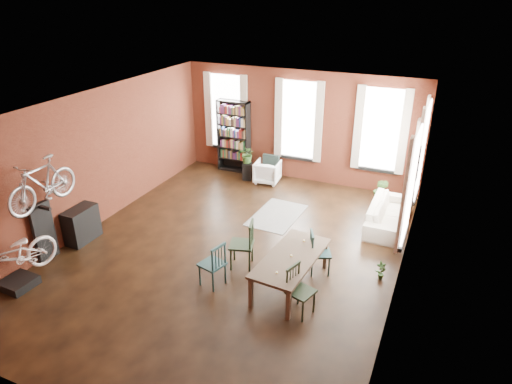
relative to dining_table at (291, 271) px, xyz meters
The scene contains 19 objects.
room 2.59m from the dining_table, 137.79° to the left, with size 9.00×9.04×3.22m.
dining_table is the anchor object (origin of this frame).
dining_chair_a 1.51m from the dining_table, 158.33° to the right, with size 0.43×0.43×0.93m, color #1B3B3D.
dining_chair_b 1.20m from the dining_table, 167.80° to the left, with size 0.47×0.47×1.02m, color black.
dining_chair_c 0.81m from the dining_table, 57.69° to the right, with size 0.43×0.43×0.92m, color #202E1B.
dining_chair_d 0.79m from the dining_table, 61.44° to the left, with size 0.42×0.42×0.90m, color #1A3939.
bookshelf 6.17m from the dining_table, 126.33° to the left, with size 1.00×0.32×2.20m, color black.
white_armchair 5.06m from the dining_table, 117.44° to the left, with size 0.69×0.65×0.71m, color white.
cream_sofa 3.50m from the dining_table, 67.78° to the left, with size 2.08×0.61×0.81m, color beige.
striped_rug 2.94m from the dining_table, 116.33° to the left, with size 1.06×1.70×0.01m, color black.
bike_trainer 5.26m from the dining_table, 155.99° to the right, with size 0.58×0.58×0.17m, color black.
bike_wall_rack 5.17m from the dining_table, 166.95° to the right, with size 0.16×0.60×1.30m, color black.
console_table 4.92m from the dining_table, behind, with size 0.40×0.80×0.80m, color black.
plant_stand 5.33m from the dining_table, 123.66° to the left, with size 0.26×0.26×0.52m, color black.
plant_by_sofa 4.56m from the dining_table, 78.17° to the left, with size 0.38×0.69×0.31m, color #335B24.
plant_small 1.84m from the dining_table, 30.73° to the left, with size 0.20×0.39×0.14m, color #274F1F.
bicycle_floor 5.33m from the dining_table, 155.69° to the right, with size 0.66×1.00×1.90m, color silver.
bicycle_hung 5.24m from the dining_table, 166.30° to the right, with size 0.47×1.00×1.66m, color #A5A8AD.
plant_on_stand 5.36m from the dining_table, 123.49° to the left, with size 0.47×0.53×0.41m, color #315522.
Camera 1 is at (3.95, -7.57, 5.38)m, focal length 32.00 mm.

